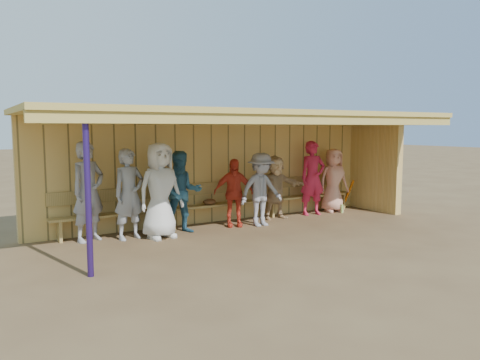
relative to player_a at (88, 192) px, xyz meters
name	(u,v)px	position (x,y,z in m)	size (l,w,h in m)	color
ground	(248,231)	(3.09, -0.81, -0.96)	(90.00, 90.00, 0.00)	brown
player_a	(88,192)	(0.00, 0.00, 0.00)	(0.70, 0.46, 1.92)	gray
player_b	(160,191)	(1.27, -0.45, -0.01)	(0.92, 0.60, 1.89)	silver
player_c	(182,192)	(1.82, -0.26, -0.11)	(0.83, 0.64, 1.70)	#2D607D
player_d	(233,193)	(3.06, -0.24, -0.21)	(0.88, 0.37, 1.50)	red
player_e	(261,190)	(3.61, -0.51, -0.15)	(1.05, 0.60, 1.62)	gray
player_f	(275,187)	(4.35, 0.00, -0.20)	(1.41, 0.45, 1.52)	tan
player_g	(313,178)	(5.45, -0.05, -0.03)	(0.67, 0.44, 1.85)	#BF1E3E
player_h	(333,180)	(6.19, 0.00, -0.14)	(0.80, 0.52, 1.64)	#DF977D
player_extra	(129,194)	(0.72, -0.23, -0.07)	(0.65, 0.42, 1.77)	gray
dugout_structure	(247,149)	(3.48, -0.12, 0.74)	(8.80, 3.20, 2.50)	tan
bench	(223,199)	(3.09, 0.31, -0.43)	(7.60, 0.34, 0.93)	#AB8C49
dugout_equipment	(225,202)	(3.08, 0.18, -0.47)	(6.10, 0.62, 0.80)	orange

